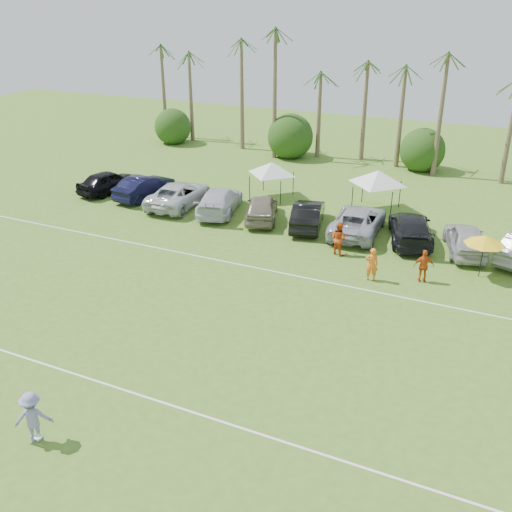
% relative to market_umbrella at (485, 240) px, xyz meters
% --- Properties ---
extents(ground, '(120.00, 120.00, 0.00)m').
position_rel_market_umbrella_xyz_m(ground, '(-12.70, -18.14, -2.14)').
color(ground, '#466C20').
rests_on(ground, ground).
extents(field_lines, '(80.00, 12.10, 0.01)m').
position_rel_market_umbrella_xyz_m(field_lines, '(-12.70, -10.14, -2.14)').
color(field_lines, white).
rests_on(field_lines, ground).
extents(palm_tree_0, '(2.40, 2.40, 8.90)m').
position_rel_market_umbrella_xyz_m(palm_tree_0, '(-34.70, 19.86, 5.34)').
color(palm_tree_0, brown).
rests_on(palm_tree_0, ground).
extents(palm_tree_1, '(2.40, 2.40, 9.90)m').
position_rel_market_umbrella_xyz_m(palm_tree_1, '(-29.70, 19.86, 6.21)').
color(palm_tree_1, brown).
rests_on(palm_tree_1, ground).
extents(palm_tree_2, '(2.40, 2.40, 10.90)m').
position_rel_market_umbrella_xyz_m(palm_tree_2, '(-24.70, 19.86, 7.07)').
color(palm_tree_2, brown).
rests_on(palm_tree_2, ground).
extents(palm_tree_3, '(2.40, 2.40, 11.90)m').
position_rel_market_umbrella_xyz_m(palm_tree_3, '(-20.70, 19.86, 7.92)').
color(palm_tree_3, brown).
rests_on(palm_tree_3, ground).
extents(palm_tree_4, '(2.40, 2.40, 8.90)m').
position_rel_market_umbrella_xyz_m(palm_tree_4, '(-16.70, 19.86, 5.34)').
color(palm_tree_4, brown).
rests_on(palm_tree_4, ground).
extents(palm_tree_5, '(2.40, 2.40, 9.90)m').
position_rel_market_umbrella_xyz_m(palm_tree_5, '(-12.70, 19.86, 6.21)').
color(palm_tree_5, brown).
rests_on(palm_tree_5, ground).
extents(palm_tree_6, '(2.40, 2.40, 10.90)m').
position_rel_market_umbrella_xyz_m(palm_tree_6, '(-8.70, 19.86, 7.07)').
color(palm_tree_6, brown).
rests_on(palm_tree_6, ground).
extents(palm_tree_7, '(2.40, 2.40, 11.90)m').
position_rel_market_umbrella_xyz_m(palm_tree_7, '(-4.70, 19.86, 7.92)').
color(palm_tree_7, brown).
rests_on(palm_tree_7, ground).
extents(bush_tree_0, '(4.00, 4.00, 4.00)m').
position_rel_market_umbrella_xyz_m(bush_tree_0, '(-31.70, 20.86, -0.35)').
color(bush_tree_0, brown).
rests_on(bush_tree_0, ground).
extents(bush_tree_1, '(4.00, 4.00, 4.00)m').
position_rel_market_umbrella_xyz_m(bush_tree_1, '(-18.70, 20.86, -0.35)').
color(bush_tree_1, brown).
rests_on(bush_tree_1, ground).
extents(bush_tree_2, '(4.00, 4.00, 4.00)m').
position_rel_market_umbrella_xyz_m(bush_tree_2, '(-6.70, 20.86, -0.35)').
color(bush_tree_2, brown).
rests_on(bush_tree_2, ground).
extents(sideline_player_a, '(0.79, 0.65, 1.85)m').
position_rel_market_umbrella_xyz_m(sideline_player_a, '(-5.21, -2.90, -1.22)').
color(sideline_player_a, orange).
rests_on(sideline_player_a, ground).
extents(sideline_player_b, '(1.18, 1.06, 1.98)m').
position_rel_market_umbrella_xyz_m(sideline_player_b, '(-7.83, -0.38, -1.15)').
color(sideline_player_b, '#D14917').
rests_on(sideline_player_b, ground).
extents(sideline_player_c, '(1.15, 0.78, 1.82)m').
position_rel_market_umbrella_xyz_m(sideline_player_c, '(-2.68, -1.91, -1.24)').
color(sideline_player_c, '#CA5116').
rests_on(sideline_player_c, ground).
extents(canopy_tent_left, '(3.88, 3.88, 3.14)m').
position_rel_market_umbrella_xyz_m(canopy_tent_left, '(-15.53, 7.55, 0.54)').
color(canopy_tent_left, black).
rests_on(canopy_tent_left, ground).
extents(canopy_tent_right, '(4.20, 4.20, 3.40)m').
position_rel_market_umbrella_xyz_m(canopy_tent_right, '(-7.70, 7.98, 0.77)').
color(canopy_tent_right, black).
rests_on(canopy_tent_right, ground).
extents(market_umbrella, '(2.15, 2.15, 2.39)m').
position_rel_market_umbrella_xyz_m(market_umbrella, '(0.00, 0.00, 0.00)').
color(market_umbrella, black).
rests_on(market_umbrella, ground).
extents(frisbee_player, '(1.43, 1.30, 1.93)m').
position_rel_market_umbrella_xyz_m(frisbee_player, '(-12.49, -19.59, -1.18)').
color(frisbee_player, '#867FB4').
rests_on(frisbee_player, ground).
extents(parked_car_0, '(3.11, 5.38, 1.72)m').
position_rel_market_umbrella_xyz_m(parked_car_0, '(-27.37, 3.31, -1.28)').
color(parked_car_0, black).
rests_on(parked_car_0, ground).
extents(parked_car_1, '(2.42, 5.41, 1.72)m').
position_rel_market_umbrella_xyz_m(parked_car_1, '(-24.09, 3.38, -1.28)').
color(parked_car_1, black).
rests_on(parked_car_1, ground).
extents(parked_car_2, '(3.33, 6.41, 1.72)m').
position_rel_market_umbrella_xyz_m(parked_car_2, '(-20.81, 2.93, -1.28)').
color(parked_car_2, silver).
rests_on(parked_car_2, ground).
extents(parked_car_3, '(3.86, 6.36, 1.72)m').
position_rel_market_umbrella_xyz_m(parked_car_3, '(-17.53, 2.98, -1.28)').
color(parked_car_3, silver).
rests_on(parked_car_3, ground).
extents(parked_car_4, '(3.65, 5.45, 1.72)m').
position_rel_market_umbrella_xyz_m(parked_car_4, '(-14.25, 2.89, -1.28)').
color(parked_car_4, gray).
rests_on(parked_car_4, ground).
extents(parked_car_5, '(3.02, 5.52, 1.72)m').
position_rel_market_umbrella_xyz_m(parked_car_5, '(-10.97, 2.97, -1.28)').
color(parked_car_5, black).
rests_on(parked_car_5, ground).
extents(parked_car_6, '(3.26, 6.38, 1.72)m').
position_rel_market_umbrella_xyz_m(parked_car_6, '(-7.68, 3.21, -1.28)').
color(parked_car_6, '#ABADB5').
rests_on(parked_car_6, ground).
extents(parked_car_7, '(3.94, 6.37, 1.72)m').
position_rel_market_umbrella_xyz_m(parked_car_7, '(-4.40, 3.40, -1.28)').
color(parked_car_7, black).
rests_on(parked_car_7, ground).
extents(parked_car_8, '(3.31, 5.42, 1.72)m').
position_rel_market_umbrella_xyz_m(parked_car_8, '(-1.12, 3.00, -1.28)').
color(parked_car_8, '#B2B2B4').
rests_on(parked_car_8, ground).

